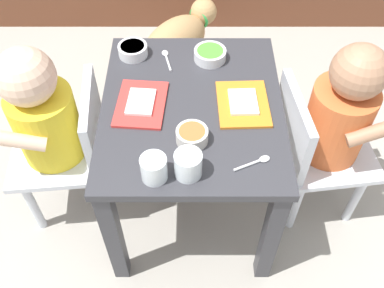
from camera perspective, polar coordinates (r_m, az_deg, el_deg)
name	(u,v)px	position (r m, az deg, el deg)	size (l,w,h in m)	color
ground_plane	(192,200)	(1.58, 0.00, -7.21)	(7.00, 7.00, 0.00)	#9E998E
dining_table	(192,127)	(1.27, 0.00, 2.23)	(0.50, 0.59, 0.48)	#333338
seated_child_left	(48,119)	(1.32, -18.14, 3.14)	(0.30, 0.30, 0.65)	silver
seated_child_right	(336,119)	(1.32, 18.11, 3.13)	(0.31, 0.31, 0.66)	silver
dog	(178,42)	(1.84, -1.83, 13.13)	(0.35, 0.40, 0.32)	tan
food_tray_left	(141,103)	(1.21, -6.61, 5.36)	(0.14, 0.19, 0.02)	red
food_tray_right	(243,103)	(1.21, 6.62, 5.32)	(0.14, 0.18, 0.02)	orange
water_cup_left	(188,166)	(1.03, -0.56, -2.82)	(0.07, 0.07, 0.07)	white
water_cup_right	(154,169)	(1.03, -5.00, -3.29)	(0.06, 0.06, 0.07)	white
cereal_bowl_right_side	(133,50)	(1.36, -7.63, 12.02)	(0.09, 0.09, 0.03)	white
cereal_bowl_left_side	(210,54)	(1.34, 2.39, 11.53)	(0.10, 0.10, 0.03)	white
veggie_bowl_near	(190,135)	(1.10, -0.22, 1.13)	(0.08, 0.08, 0.04)	silver
spoon_by_left_tray	(255,162)	(1.08, 8.20, -2.36)	(0.10, 0.05, 0.01)	silver
spoon_by_right_tray	(167,58)	(1.35, -3.26, 11.06)	(0.04, 0.10, 0.01)	silver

